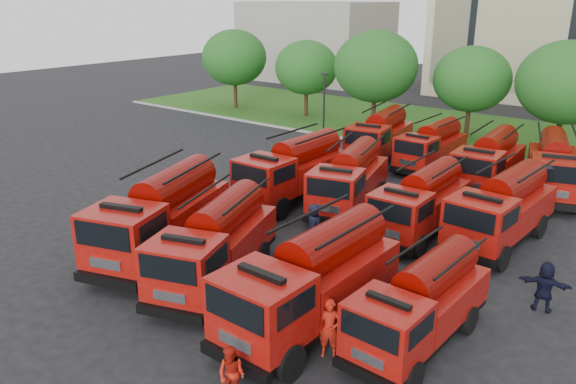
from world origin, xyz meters
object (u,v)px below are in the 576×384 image
object	(u,v)px
firefighter_0	(329,356)
firefighter_3	(358,360)
fire_truck_1	(216,243)
fire_truck_10	(489,162)
fire_truck_2	(312,280)
firefighter_2	(402,359)
firefighter_4	(313,245)
fire_truck_9	(431,146)
fire_truck_11	(553,167)
fire_truck_6	(421,202)
fire_truck_0	(162,215)
fire_truck_4	(294,169)
firefighter_5	(541,310)
fire_truck_8	(380,136)
fire_truck_5	(350,179)
fire_truck_3	(421,304)
fire_truck_7	(502,209)

from	to	relation	value
firefighter_0	firefighter_3	distance (m)	0.91
fire_truck_1	fire_truck_10	xyz separation A→B (m)	(4.35, 17.81, 0.00)
fire_truck_2	firefighter_2	xyz separation A→B (m)	(3.34, 0.16, -1.75)
firefighter_4	fire_truck_1	bearing A→B (deg)	134.34
fire_truck_9	fire_truck_11	world-z (taller)	fire_truck_11
fire_truck_9	fire_truck_11	xyz separation A→B (m)	(7.59, -0.69, 0.18)
fire_truck_6	firefighter_3	xyz separation A→B (m)	(2.91, -10.31, -1.58)
fire_truck_0	fire_truck_4	world-z (taller)	fire_truck_0
fire_truck_6	firefighter_5	size ratio (longest dim) A/B	3.65
fire_truck_8	firefighter_5	world-z (taller)	fire_truck_8
fire_truck_2	fire_truck_8	bearing A→B (deg)	114.02
fire_truck_10	firefighter_5	xyz separation A→B (m)	(6.34, -12.14, -1.65)
fire_truck_0	firefighter_5	world-z (taller)	fire_truck_0
firefighter_2	firefighter_3	size ratio (longest dim) A/B	1.20
fire_truck_5	firefighter_0	distance (m)	13.23
firefighter_5	fire_truck_9	bearing A→B (deg)	-63.89
firefighter_2	fire_truck_4	bearing A→B (deg)	30.54
fire_truck_3	firefighter_4	size ratio (longest dim) A/B	3.27
fire_truck_6	firefighter_0	world-z (taller)	fire_truck_6
fire_truck_8	fire_truck_9	size ratio (longest dim) A/B	1.15
fire_truck_9	firefighter_5	bearing A→B (deg)	-51.73
fire_truck_1	firefighter_5	distance (m)	12.21
fire_truck_2	fire_truck_6	distance (m)	9.61
fire_truck_10	fire_truck_11	xyz separation A→B (m)	(3.21, 1.12, 0.03)
fire_truck_9	firefighter_3	xyz separation A→B (m)	(7.08, -20.56, -1.51)
fire_truck_2	fire_truck_11	world-z (taller)	fire_truck_2
fire_truck_8	fire_truck_9	distance (m)	3.67
fire_truck_0	fire_truck_7	distance (m)	15.08
fire_truck_9	fire_truck_6	bearing A→B (deg)	-67.13
fire_truck_4	fire_truck_9	xyz separation A→B (m)	(3.38, 10.21, -0.24)
fire_truck_11	firefighter_5	world-z (taller)	fire_truck_11
fire_truck_2	firefighter_3	world-z (taller)	fire_truck_2
fire_truck_6	fire_truck_8	xyz separation A→B (m)	(-7.83, 10.03, 0.10)
fire_truck_5	fire_truck_7	xyz separation A→B (m)	(7.76, 0.47, 0.03)
fire_truck_4	firefighter_3	bearing A→B (deg)	-45.36
firefighter_4	fire_truck_5	bearing A→B (deg)	-21.21
fire_truck_2	fire_truck_9	xyz separation A→B (m)	(-4.78, 19.84, -0.24)
fire_truck_4	firefighter_2	world-z (taller)	fire_truck_4
fire_truck_9	fire_truck_1	bearing A→B (deg)	-89.19
fire_truck_9	firefighter_4	size ratio (longest dim) A/B	3.38
fire_truck_5	firefighter_2	xyz separation A→B (m)	(8.37, -10.15, -1.64)
fire_truck_0	fire_truck_11	bearing A→B (deg)	40.78
firefighter_3	firefighter_5	world-z (taller)	firefighter_5
fire_truck_0	firefighter_3	bearing A→B (deg)	-25.11
fire_truck_0	fire_truck_6	xyz separation A→B (m)	(7.75, 9.02, -0.25)
fire_truck_8	firefighter_4	xyz separation A→B (m)	(4.64, -14.21, -1.67)
fire_truck_9	firefighter_3	size ratio (longest dim) A/B	4.17
fire_truck_2	fire_truck_9	size ratio (longest dim) A/B	1.16
fire_truck_8	fire_truck_4	bearing A→B (deg)	-97.97
firefighter_5	firefighter_4	bearing A→B (deg)	-8.61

